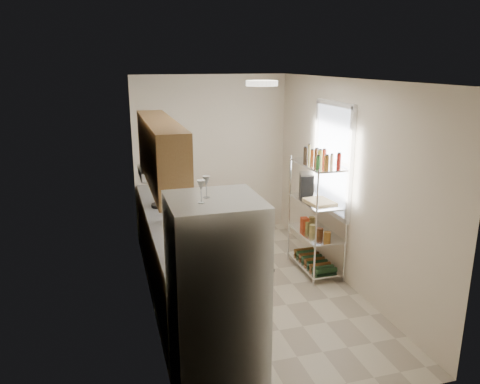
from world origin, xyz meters
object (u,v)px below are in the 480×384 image
object	(u,v)px
refrigerator	(216,301)
cutting_board	(320,201)
frying_pan_large	(160,205)
espresso_machine	(306,184)
rice_cooker	(176,215)

from	to	relation	value
refrigerator	cutting_board	world-z (taller)	refrigerator
frying_pan_large	espresso_machine	distance (m)	2.03
cutting_board	espresso_machine	size ratio (longest dim) A/B	1.31
frying_pan_large	rice_cooker	bearing A→B (deg)	-68.90
rice_cooker	cutting_board	bearing A→B (deg)	-0.96
refrigerator	frying_pan_large	world-z (taller)	refrigerator
refrigerator	espresso_machine	size ratio (longest dim) A/B	5.81
cutting_board	espresso_machine	bearing A→B (deg)	92.31
rice_cooker	refrigerator	bearing A→B (deg)	-89.41
cutting_board	rice_cooker	bearing A→B (deg)	179.04
rice_cooker	frying_pan_large	distance (m)	0.74
frying_pan_large	espresso_machine	bearing A→B (deg)	2.12
frying_pan_large	espresso_machine	xyz separation A→B (m)	(1.98, -0.35, 0.24)
refrigerator	cutting_board	xyz separation A→B (m)	(1.86, 1.95, 0.14)
rice_cooker	cutting_board	world-z (taller)	rice_cooker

